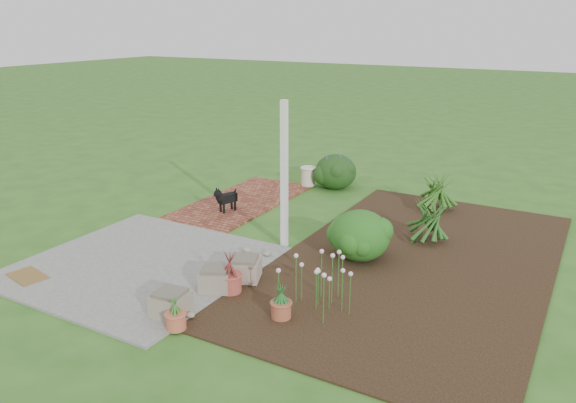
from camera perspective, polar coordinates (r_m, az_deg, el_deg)
The scene contains 19 objects.
ground at distance 9.76m, azimuth -2.19°, elevation -4.36°, with size 80.00×80.00×0.00m, color #2C5F1E.
concrete_patio at distance 9.22m, azimuth -14.70°, elevation -6.23°, with size 3.50×3.50×0.04m, color slate.
brick_path at distance 12.01m, azimuth -4.69°, elevation 0.01°, with size 1.60×3.50×0.04m, color brown.
garden_bed at distance 9.24m, azimuth 12.88°, elevation -6.06°, with size 4.00×7.00×0.03m, color black.
veranda_post at distance 9.29m, azimuth -0.38°, elevation 2.64°, with size 0.10×0.10×2.50m, color white.
stone_trough_near at distance 7.57m, azimuth -11.82°, elevation -10.18°, with size 0.43×0.43×0.29m, color gray.
stone_trough_mid at distance 8.13m, azimuth -7.35°, elevation -7.87°, with size 0.43×0.43×0.29m, color #726957.
stone_trough_far at distance 8.38m, azimuth -4.41°, elevation -6.89°, with size 0.44×0.44×0.29m, color gray.
coir_doormat at distance 9.34m, azimuth -24.94°, elevation -6.88°, with size 0.61×0.39×0.02m, color brown.
black_dog at distance 11.26m, azimuth -6.36°, elevation 0.40°, with size 0.29×0.55×0.49m.
cream_ceramic_urn at distance 13.03m, azimuth 2.06°, elevation 2.56°, with size 0.32×0.32×0.42m, color beige.
evergreen_shrub at distance 9.06m, azimuth 7.33°, elevation -3.30°, with size 0.97×0.97×0.82m, color #134312.
agapanthus_clump_back at distance 9.98m, azimuth 14.20°, elevation -1.42°, with size 1.02×1.02×0.92m, color #1C3911, non-canonical shape.
agapanthus_clump_front at distance 11.71m, azimuth 14.85°, elevation 1.36°, with size 1.02×1.02×0.91m, color #184210, non-canonical shape.
pink_flower_patch at distance 7.47m, azimuth 3.41°, elevation -8.37°, with size 1.13×1.13×0.72m, color #113D0F, non-canonical shape.
terracotta_pot_bronze at distance 8.06m, azimuth -5.90°, elevation -8.23°, with size 0.32×0.32×0.26m, color #A54437.
terracotta_pot_small_left at distance 7.38m, azimuth -0.70°, elevation -10.92°, with size 0.26×0.26×0.22m, color #9C4F35.
terracotta_pot_small_right at distance 7.27m, azimuth -11.32°, elevation -11.81°, with size 0.25×0.25×0.21m, color #B9563E.
purple_flowering_bush at distance 12.96m, azimuth 4.86°, elevation 3.12°, with size 0.95×0.95×0.81m, color black.
Camera 1 is at (4.79, -7.66, 3.69)m, focal length 35.00 mm.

